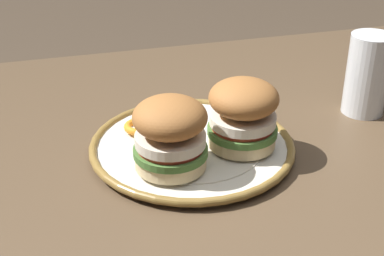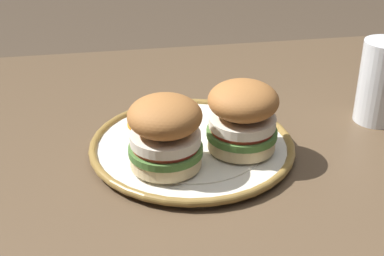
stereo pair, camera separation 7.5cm
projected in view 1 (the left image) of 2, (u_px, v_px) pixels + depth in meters
The scene contains 7 objects.
dining_table at pixel (225, 211), 0.85m from camera, with size 1.45×0.98×0.74m.
dinner_plate at pixel (192, 146), 0.82m from camera, with size 0.30×0.30×0.02m.
sandwich_half_left at pixel (243, 113), 0.79m from camera, with size 0.12×0.12×0.10m.
sandwich_half_right at pixel (170, 133), 0.74m from camera, with size 0.10×0.10×0.10m.
orange_peel_curled at pixel (139, 127), 0.85m from camera, with size 0.06×0.06×0.01m.
orange_peel_strip_long at pixel (151, 114), 0.89m from camera, with size 0.04×0.07×0.01m.
drinking_glass at pixel (366, 80), 0.92m from camera, with size 0.07×0.07×0.14m.
Camera 1 is at (-0.24, -0.65, 1.17)m, focal length 52.35 mm.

